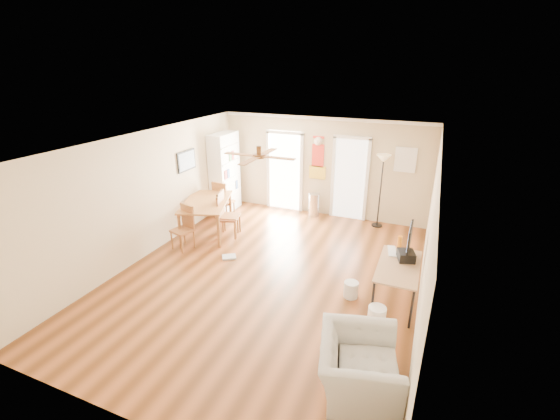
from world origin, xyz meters
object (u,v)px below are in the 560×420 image
at_px(armchair, 359,367).
at_px(trash_can, 314,205).
at_px(dining_chair_far, 224,200).
at_px(printer, 406,256).
at_px(wastebasket_b, 377,316).
at_px(dining_chair_right_b, 228,216).
at_px(dining_table, 207,217).
at_px(dining_chair_right_a, 230,214).
at_px(bookshelf, 225,173).
at_px(dining_chair_near, 182,228).
at_px(computer_desk, 396,284).
at_px(torchiere_lamp, 380,192).
at_px(wastebasket_a, 351,290).

bearing_deg(armchair, trash_can, 9.86).
bearing_deg(dining_chair_far, printer, 161.28).
bearing_deg(wastebasket_b, dining_chair_right_b, 152.38).
xyz_separation_m(printer, armchair, (-0.30, -2.34, -0.43)).
distance_m(dining_table, dining_chair_right_b, 0.56).
bearing_deg(dining_chair_right_a, wastebasket_b, -131.67).
bearing_deg(trash_can, printer, -49.05).
bearing_deg(printer, bookshelf, 136.81).
distance_m(dining_table, wastebasket_b, 4.73).
xyz_separation_m(dining_chair_right_b, dining_chair_far, (-0.64, 0.91, 0.00)).
bearing_deg(printer, dining_table, 151.60).
bearing_deg(dining_chair_near, wastebasket_b, 2.89).
relative_size(trash_can, computer_desk, 0.47).
distance_m(bookshelf, dining_table, 1.69).
height_order(dining_table, armchair, dining_table).
bearing_deg(dining_chair_near, torchiere_lamp, 53.41).
height_order(dining_chair_right_b, wastebasket_a, dining_chair_right_b).
relative_size(dining_chair_near, computer_desk, 0.73).
relative_size(dining_chair_right_b, printer, 3.31).
relative_size(computer_desk, printer, 4.33).
xyz_separation_m(dining_chair_right_b, computer_desk, (3.97, -1.22, -0.15)).
height_order(dining_chair_right_a, armchair, dining_chair_right_a).
bearing_deg(bookshelf, wastebasket_a, -30.43).
bearing_deg(dining_table, wastebasket_a, -19.16).
distance_m(dining_chair_near, printer, 4.67).
distance_m(trash_can, wastebasket_a, 3.77).
bearing_deg(armchair, wastebasket_b, -14.20).
height_order(dining_chair_right_b, wastebasket_b, dining_chair_right_b).
bearing_deg(computer_desk, torchiere_lamp, 104.07).
xyz_separation_m(trash_can, computer_desk, (2.48, -3.18, 0.04)).
relative_size(bookshelf, dining_chair_right_b, 2.10).
relative_size(dining_chair_right_a, wastebasket_b, 3.30).
bearing_deg(dining_table, torchiere_lamp, 28.23).
height_order(dining_chair_right_a, wastebasket_b, dining_chair_right_a).
xyz_separation_m(dining_chair_near, trash_can, (2.10, 2.92, -0.17)).
relative_size(printer, wastebasket_a, 1.06).
xyz_separation_m(dining_table, wastebasket_b, (4.32, -1.92, -0.25)).
xyz_separation_m(dining_chair_far, computer_desk, (4.61, -2.13, -0.15)).
xyz_separation_m(dining_chair_near, wastebasket_b, (4.38, -1.01, -0.33)).
bearing_deg(torchiere_lamp, dining_chair_far, -164.86).
bearing_deg(armchair, bookshelf, 31.00).
bearing_deg(wastebasket_a, dining_chair_near, 173.85).
bearing_deg(dining_chair_right_b, torchiere_lamp, -76.43).
height_order(dining_table, dining_chair_right_a, dining_chair_right_a).
distance_m(dining_chair_right_a, dining_chair_far, 1.06).
xyz_separation_m(dining_chair_far, wastebasket_a, (3.88, -2.28, -0.37)).
bearing_deg(computer_desk, dining_chair_near, 176.71).
bearing_deg(wastebasket_a, dining_chair_right_a, 156.05).
height_order(dining_chair_near, trash_can, dining_chair_near).
distance_m(trash_can, armchair, 5.75).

